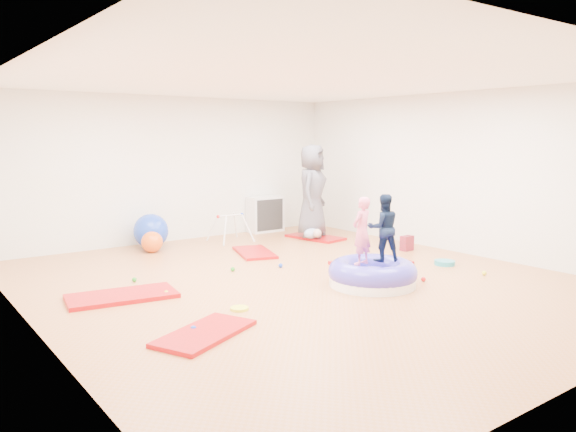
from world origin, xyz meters
TOP-DOWN VIEW (x-y plane):
  - room at (0.00, 0.00)m, footprint 7.01×8.01m
  - gym_mat_front_left at (-2.13, -1.14)m, footprint 1.25×0.98m
  - gym_mat_mid_left at (-2.33, 0.69)m, footprint 1.42×0.87m
  - gym_mat_center_back at (0.52, 1.98)m, footprint 0.88×1.23m
  - gym_mat_right at (1.56, 0.17)m, footprint 1.33×0.84m
  - gym_mat_rear_right at (2.32, 2.51)m, footprint 0.77×1.24m
  - inflatable_cushion at (0.66, -0.76)m, footprint 1.22×1.22m
  - child_pink at (0.51, -0.69)m, footprint 0.38×0.29m
  - child_navy at (0.89, -0.71)m, footprint 0.57×0.53m
  - adult_caregiver at (2.26, 2.54)m, footprint 1.07×0.99m
  - infant at (2.10, 2.30)m, footprint 0.36×0.36m
  - ball_pit_balls at (0.24, 0.18)m, footprint 4.63×2.77m
  - exercise_ball_blue at (-0.72, 3.54)m, footprint 0.63×0.63m
  - exercise_ball_orange at (-0.87, 3.15)m, footprint 0.38×0.38m
  - infant_play_gym at (0.72, 3.14)m, footprint 0.71×0.68m
  - cube_shelf at (1.98, 3.79)m, footprint 0.77×0.38m
  - balance_disc at (2.48, -0.55)m, footprint 0.32×0.32m
  - backpack at (2.88, 0.59)m, footprint 0.24×0.15m
  - yellow_toy at (-1.39, -0.61)m, footprint 0.22×0.22m

SIDE VIEW (x-z plane):
  - yellow_toy at x=-1.39m, z-range 0.00..0.03m
  - gym_mat_center_back at x=0.52m, z-range 0.00..0.05m
  - gym_mat_front_left at x=-2.13m, z-range 0.00..0.05m
  - gym_mat_rear_right at x=2.32m, z-range 0.00..0.05m
  - gym_mat_right at x=1.56m, z-range 0.00..0.05m
  - gym_mat_mid_left at x=-2.33m, z-range 0.00..0.06m
  - ball_pit_balls at x=0.24m, z-range 0.00..0.07m
  - balance_disc at x=2.48m, z-range 0.00..0.07m
  - backpack at x=2.88m, z-range 0.00..0.27m
  - inflatable_cushion at x=0.66m, z-range -0.04..0.34m
  - infant at x=2.10m, z-range 0.05..0.26m
  - exercise_ball_orange at x=-0.87m, z-range 0.00..0.38m
  - exercise_ball_blue at x=-0.72m, z-range 0.00..0.63m
  - infant_play_gym at x=0.72m, z-range 0.09..0.64m
  - cube_shelf at x=1.98m, z-range 0.00..0.77m
  - child_pink at x=0.51m, z-range 0.35..1.28m
  - child_navy at x=0.89m, z-range 0.35..1.29m
  - adult_caregiver at x=2.26m, z-range 0.05..1.88m
  - room at x=0.00m, z-range 0.00..2.80m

